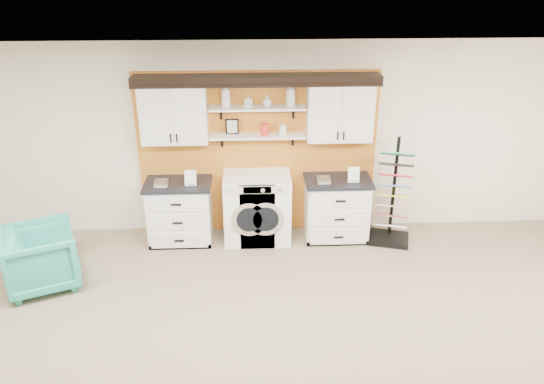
{
  "coord_description": "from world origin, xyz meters",
  "views": [
    {
      "loc": [
        -0.1,
        -3.2,
        3.9
      ],
      "look_at": [
        0.14,
        2.3,
        1.36
      ],
      "focal_mm": 35.0,
      "sensor_mm": 36.0,
      "label": 1
    }
  ],
  "objects_px": {
    "base_cabinet_left": "(180,211)",
    "armchair": "(42,258)",
    "sample_rack": "(392,209)",
    "base_cabinet_right": "(336,208)",
    "dryer": "(265,207)",
    "washer": "(249,208)"
  },
  "relations": [
    {
      "from": "base_cabinet_left",
      "to": "armchair",
      "type": "relative_size",
      "value": 1.1
    },
    {
      "from": "base_cabinet_left",
      "to": "sample_rack",
      "type": "bearing_deg",
      "value": -2.6
    },
    {
      "from": "base_cabinet_right",
      "to": "armchair",
      "type": "relative_size",
      "value": 1.11
    },
    {
      "from": "dryer",
      "to": "sample_rack",
      "type": "bearing_deg",
      "value": -4.24
    },
    {
      "from": "washer",
      "to": "dryer",
      "type": "distance_m",
      "value": 0.23
    },
    {
      "from": "sample_rack",
      "to": "armchair",
      "type": "xyz_separation_m",
      "value": [
        -4.64,
        -0.92,
        -0.11
      ]
    },
    {
      "from": "base_cabinet_right",
      "to": "sample_rack",
      "type": "xyz_separation_m",
      "value": [
        0.78,
        -0.14,
        0.04
      ]
    },
    {
      "from": "dryer",
      "to": "armchair",
      "type": "distance_m",
      "value": 3.02
    },
    {
      "from": "dryer",
      "to": "base_cabinet_left",
      "type": "bearing_deg",
      "value": 179.84
    },
    {
      "from": "sample_rack",
      "to": "armchair",
      "type": "relative_size",
      "value": 1.81
    },
    {
      "from": "dryer",
      "to": "sample_rack",
      "type": "distance_m",
      "value": 1.82
    },
    {
      "from": "sample_rack",
      "to": "base_cabinet_right",
      "type": "bearing_deg",
      "value": -174.07
    },
    {
      "from": "base_cabinet_right",
      "to": "dryer",
      "type": "height_order",
      "value": "dryer"
    },
    {
      "from": "washer",
      "to": "armchair",
      "type": "bearing_deg",
      "value": -157.81
    },
    {
      "from": "base_cabinet_right",
      "to": "sample_rack",
      "type": "distance_m",
      "value": 0.79
    },
    {
      "from": "base_cabinet_left",
      "to": "base_cabinet_right",
      "type": "bearing_deg",
      "value": -0.0
    },
    {
      "from": "base_cabinet_right",
      "to": "dryer",
      "type": "distance_m",
      "value": 1.04
    },
    {
      "from": "base_cabinet_left",
      "to": "dryer",
      "type": "distance_m",
      "value": 1.22
    },
    {
      "from": "dryer",
      "to": "sample_rack",
      "type": "relative_size",
      "value": 0.65
    },
    {
      "from": "washer",
      "to": "sample_rack",
      "type": "xyz_separation_m",
      "value": [
        2.04,
        -0.13,
        0.0
      ]
    },
    {
      "from": "base_cabinet_right",
      "to": "armchair",
      "type": "bearing_deg",
      "value": -164.62
    },
    {
      "from": "base_cabinet_right",
      "to": "sample_rack",
      "type": "relative_size",
      "value": 0.61
    }
  ]
}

